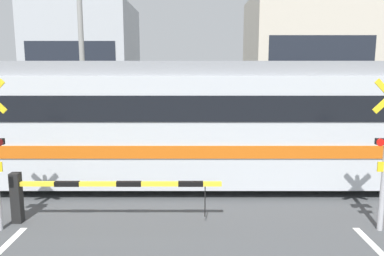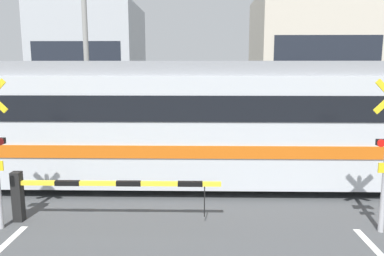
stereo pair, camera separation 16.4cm
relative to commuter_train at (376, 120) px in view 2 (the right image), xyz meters
name	(u,v)px [view 2 (the right image)]	position (x,y,z in m)	size (l,w,h in m)	color
rail_track_near	(192,189)	(-5.14, -0.72, -1.80)	(50.00, 0.10, 0.08)	#6B6051
rail_track_far	(193,174)	(-5.14, 0.72, -1.80)	(50.00, 0.10, 0.08)	#6B6051
commuter_train	(376,120)	(0.00, 0.00, 0.00)	(21.58, 2.95, 3.44)	silver
crossing_barrier_near	(75,190)	(-7.60, -2.82, -1.12)	(4.46, 0.20, 1.09)	black
crossing_barrier_far	(260,137)	(-2.69, 3.26, -1.12)	(4.46, 0.20, 1.09)	black
pedestrian	(181,118)	(-5.76, 6.09, -0.81)	(0.38, 0.23, 1.77)	#33384C
building_left_of_street	(92,61)	(-12.44, 15.96, 1.85)	(6.51, 6.92, 7.38)	#B2B7BC
building_right_of_street	(311,57)	(2.72, 15.96, 2.11)	(7.65, 6.92, 7.90)	beige
utility_pole_streetside	(86,45)	(-9.79, 5.76, 2.37)	(0.22, 0.22, 8.42)	gray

